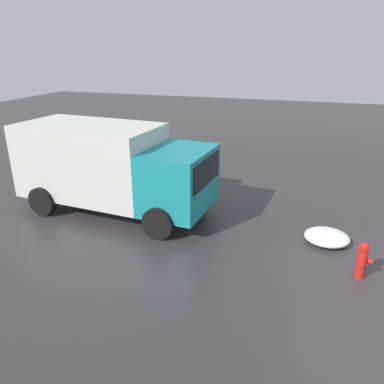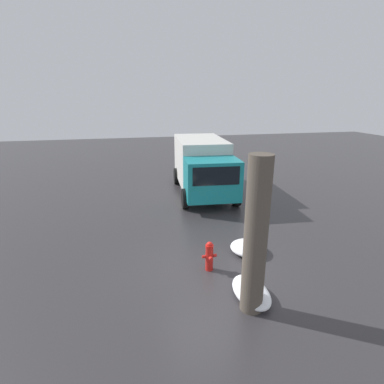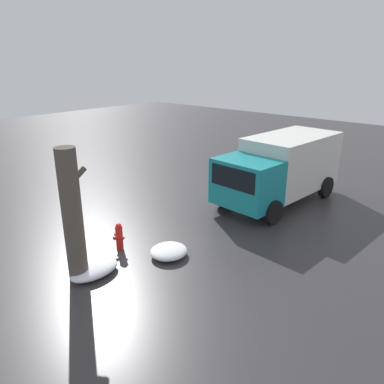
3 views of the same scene
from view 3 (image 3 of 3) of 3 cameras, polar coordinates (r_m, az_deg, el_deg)
The scene contains 6 objects.
ground_plane at distance 12.25m, azimuth -10.89°, elevation -8.49°, with size 60.00×60.00×0.00m, color #333033.
fire_hydrant at distance 12.04m, azimuth -11.04°, elevation -6.59°, with size 0.33×0.42×0.89m.
tree_trunk at distance 10.17m, azimuth -17.74°, elevation -3.59°, with size 0.80×0.53×3.69m.
delivery_truck at distance 15.92m, azimuth 13.45°, elevation 3.78°, with size 6.20×2.98×2.70m.
snow_pile_by_hydrant at distance 10.98m, azimuth -14.62°, elevation -11.44°, with size 1.44×0.84×0.31m.
snow_pile_curbside at distance 11.58m, azimuth -3.57°, elevation -8.99°, with size 1.17×1.10×0.32m.
Camera 3 is at (-6.44, -8.70, 5.73)m, focal length 35.00 mm.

